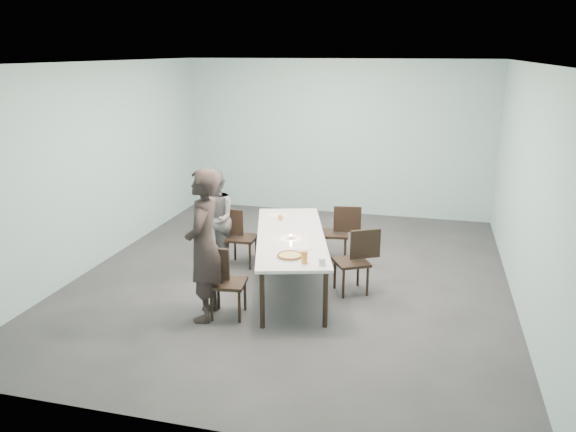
% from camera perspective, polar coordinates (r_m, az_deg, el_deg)
% --- Properties ---
extents(ground, '(7.00, 7.00, 0.00)m').
position_cam_1_polar(ground, '(8.18, 0.51, -6.17)').
color(ground, '#333335').
rests_on(ground, ground).
extents(room_shell, '(6.02, 7.02, 3.01)m').
position_cam_1_polar(room_shell, '(7.63, 0.55, 8.01)').
color(room_shell, '#A2CACC').
rests_on(room_shell, ground).
extents(table, '(1.58, 2.75, 0.75)m').
position_cam_1_polar(table, '(7.63, 0.27, -2.30)').
color(table, white).
rests_on(table, ground).
extents(chair_near_left, '(0.63, 0.47, 0.87)m').
position_cam_1_polar(chair_near_left, '(6.90, -6.78, -6.21)').
color(chair_near_left, black).
rests_on(chair_near_left, ground).
extents(chair_far_left, '(0.62, 0.43, 0.87)m').
position_cam_1_polar(chair_far_left, '(8.49, -5.22, -1.76)').
color(chair_far_left, black).
rests_on(chair_far_left, ground).
extents(chair_near_right, '(0.64, 0.57, 0.87)m').
position_cam_1_polar(chair_near_right, '(7.57, 7.05, -4.12)').
color(chair_near_right, black).
rests_on(chair_near_right, ground).
extents(chair_far_right, '(0.64, 0.48, 0.87)m').
position_cam_1_polar(chair_far_right, '(8.67, 5.29, -1.37)').
color(chair_far_right, black).
rests_on(chair_far_right, ground).
extents(diner_near, '(0.53, 0.73, 1.86)m').
position_cam_1_polar(diner_near, '(6.73, -8.53, -2.98)').
color(diner_near, black).
rests_on(diner_near, ground).
extents(diner_far, '(0.86, 0.91, 1.48)m').
position_cam_1_polar(diner_far, '(8.40, -7.49, -0.33)').
color(diner_far, slate).
rests_on(diner_far, ground).
extents(pizza, '(0.34, 0.34, 0.04)m').
position_cam_1_polar(pizza, '(6.79, 0.20, -4.05)').
color(pizza, white).
rests_on(pizza, table).
extents(side_plate, '(0.18, 0.18, 0.01)m').
position_cam_1_polar(side_plate, '(7.09, 1.65, -3.27)').
color(side_plate, white).
rests_on(side_plate, table).
extents(beer_glass, '(0.08, 0.08, 0.15)m').
position_cam_1_polar(beer_glass, '(6.58, 1.68, -4.22)').
color(beer_glass, orange).
rests_on(beer_glass, table).
extents(water_tumbler, '(0.08, 0.08, 0.09)m').
position_cam_1_polar(water_tumbler, '(6.54, 3.47, -4.65)').
color(water_tumbler, silver).
rests_on(water_tumbler, table).
extents(tealight, '(0.06, 0.06, 0.05)m').
position_cam_1_polar(tealight, '(7.45, 0.30, -2.14)').
color(tealight, silver).
rests_on(tealight, table).
extents(amber_tumbler, '(0.07, 0.07, 0.08)m').
position_cam_1_polar(amber_tumbler, '(8.24, -0.78, -0.16)').
color(amber_tumbler, orange).
rests_on(amber_tumbler, table).
extents(menu, '(0.35, 0.29, 0.01)m').
position_cam_1_polar(menu, '(8.49, -1.07, 0.10)').
color(menu, silver).
rests_on(menu, table).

